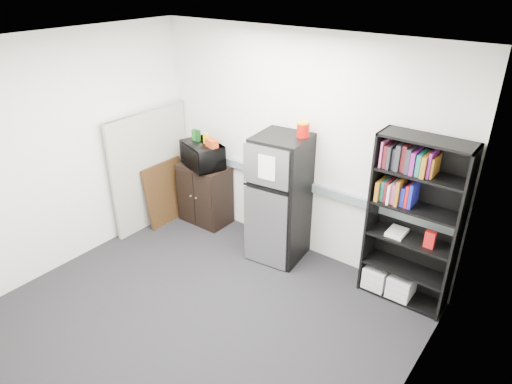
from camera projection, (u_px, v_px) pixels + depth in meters
floor at (202, 316)px, 4.76m from camera, size 4.00×4.00×0.00m
wall_back at (298, 147)px, 5.40m from camera, size 4.00×0.02×2.70m
wall_right at (409, 285)px, 3.08m from camera, size 0.02×3.50×2.70m
wall_left at (69, 153)px, 5.24m from camera, size 0.02×3.50×2.70m
ceiling at (184, 49)px, 3.55m from camera, size 4.00×3.50×0.02m
electrical_raceway at (295, 182)px, 5.59m from camera, size 3.92×0.05×0.10m
wall_note at (274, 125)px, 5.50m from camera, size 0.14×0.00×0.10m
bookshelf at (412, 219)px, 4.63m from camera, size 0.90×0.34×1.85m
cubicle_partition at (151, 168)px, 6.19m from camera, size 0.06×1.30×1.62m
cabinet at (205, 194)px, 6.36m from camera, size 0.68×0.45×0.85m
microwave at (202, 155)px, 6.08m from camera, size 0.69×0.58×0.33m
snack_box_a at (195, 135)px, 6.08m from camera, size 0.07×0.05×0.15m
snack_box_b at (198, 136)px, 6.05m from camera, size 0.07×0.05×0.15m
snack_box_c at (206, 138)px, 5.97m from camera, size 0.08×0.06×0.14m
snack_bag at (212, 143)px, 5.87m from camera, size 0.20×0.15×0.10m
refrigerator at (280, 199)px, 5.43m from camera, size 0.65×0.68×1.58m
coffee_can at (303, 128)px, 5.02m from camera, size 0.14×0.14×0.19m
framed_poster at (166, 193)px, 6.36m from camera, size 0.15×0.68×0.87m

